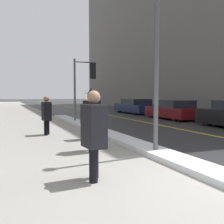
{
  "coord_description": "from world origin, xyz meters",
  "views": [
    {
      "loc": [
        -3.53,
        -3.83,
        1.6
      ],
      "look_at": [
        -0.4,
        4.0,
        1.05
      ],
      "focal_mm": 45.0,
      "sensor_mm": 36.0,
      "label": 1
    }
  ],
  "objects_px": {
    "pedestrian_in_fedora": "(92,117)",
    "parked_car_navy": "(135,106)",
    "traffic_light_near": "(86,77)",
    "fire_hydrant": "(102,125)",
    "pedestrian_trailing": "(86,116)",
    "parked_car_maroon": "(174,110)",
    "pedestrian_in_glasses": "(47,113)",
    "lamp_post": "(157,28)",
    "pedestrian_nearside": "(94,131)"
  },
  "relations": [
    {
      "from": "fire_hydrant",
      "to": "parked_car_navy",
      "type": "bearing_deg",
      "value": 57.1
    },
    {
      "from": "lamp_post",
      "to": "fire_hydrant",
      "type": "bearing_deg",
      "value": 89.23
    },
    {
      "from": "pedestrian_in_fedora",
      "to": "parked_car_navy",
      "type": "relative_size",
      "value": 0.38
    },
    {
      "from": "pedestrian_in_glasses",
      "to": "traffic_light_near",
      "type": "bearing_deg",
      "value": 141.24
    },
    {
      "from": "parked_car_maroon",
      "to": "parked_car_navy",
      "type": "height_order",
      "value": "parked_car_maroon"
    },
    {
      "from": "pedestrian_trailing",
      "to": "fire_hydrant",
      "type": "distance_m",
      "value": 1.63
    },
    {
      "from": "pedestrian_nearside",
      "to": "pedestrian_in_fedora",
      "type": "height_order",
      "value": "pedestrian_in_fedora"
    },
    {
      "from": "pedestrian_in_glasses",
      "to": "pedestrian_trailing",
      "type": "bearing_deg",
      "value": 30.25
    },
    {
      "from": "traffic_light_near",
      "to": "pedestrian_in_fedora",
      "type": "xyz_separation_m",
      "value": [
        -2.15,
        -7.75,
        -1.55
      ]
    },
    {
      "from": "lamp_post",
      "to": "parked_car_maroon",
      "type": "height_order",
      "value": "lamp_post"
    },
    {
      "from": "pedestrian_in_glasses",
      "to": "lamp_post",
      "type": "bearing_deg",
      "value": 19.41
    },
    {
      "from": "fire_hydrant",
      "to": "lamp_post",
      "type": "bearing_deg",
      "value": -90.77
    },
    {
      "from": "pedestrian_in_glasses",
      "to": "parked_car_maroon",
      "type": "height_order",
      "value": "pedestrian_in_glasses"
    },
    {
      "from": "lamp_post",
      "to": "fire_hydrant",
      "type": "xyz_separation_m",
      "value": [
        0.06,
        4.24,
        -2.92
      ]
    },
    {
      "from": "fire_hydrant",
      "to": "pedestrian_nearside",
      "type": "bearing_deg",
      "value": -111.23
    },
    {
      "from": "pedestrian_trailing",
      "to": "parked_car_maroon",
      "type": "relative_size",
      "value": 0.35
    },
    {
      "from": "traffic_light_near",
      "to": "fire_hydrant",
      "type": "xyz_separation_m",
      "value": [
        -0.7,
        -4.59,
        -2.17
      ]
    },
    {
      "from": "lamp_post",
      "to": "parked_car_navy",
      "type": "height_order",
      "value": "lamp_post"
    },
    {
      "from": "lamp_post",
      "to": "pedestrian_in_glasses",
      "type": "relative_size",
      "value": 3.65
    },
    {
      "from": "pedestrian_nearside",
      "to": "pedestrian_in_glasses",
      "type": "distance_m",
      "value": 6.1
    },
    {
      "from": "pedestrian_nearside",
      "to": "parked_car_maroon",
      "type": "distance_m",
      "value": 13.35
    },
    {
      "from": "pedestrian_trailing",
      "to": "parked_car_navy",
      "type": "bearing_deg",
      "value": 141.66
    },
    {
      "from": "pedestrian_in_glasses",
      "to": "parked_car_navy",
      "type": "xyz_separation_m",
      "value": [
        8.59,
        9.57,
        -0.27
      ]
    },
    {
      "from": "pedestrian_nearside",
      "to": "fire_hydrant",
      "type": "height_order",
      "value": "pedestrian_nearside"
    },
    {
      "from": "lamp_post",
      "to": "pedestrian_in_fedora",
      "type": "xyz_separation_m",
      "value": [
        -1.39,
        1.08,
        -2.31
      ]
    },
    {
      "from": "pedestrian_nearside",
      "to": "pedestrian_in_glasses",
      "type": "bearing_deg",
      "value": 174.72
    },
    {
      "from": "parked_car_navy",
      "to": "pedestrian_nearside",
      "type": "bearing_deg",
      "value": 149.96
    },
    {
      "from": "pedestrian_trailing",
      "to": "pedestrian_in_glasses",
      "type": "xyz_separation_m",
      "value": [
        -1.12,
        1.61,
        0.03
      ]
    },
    {
      "from": "traffic_light_near",
      "to": "pedestrian_trailing",
      "type": "xyz_separation_m",
      "value": [
        -1.71,
        -5.77,
        -1.7
      ]
    },
    {
      "from": "pedestrian_trailing",
      "to": "pedestrian_in_glasses",
      "type": "height_order",
      "value": "pedestrian_in_glasses"
    },
    {
      "from": "traffic_light_near",
      "to": "pedestrian_in_glasses",
      "type": "xyz_separation_m",
      "value": [
        -2.83,
        -4.17,
        -1.67
      ]
    },
    {
      "from": "pedestrian_in_glasses",
      "to": "parked_car_navy",
      "type": "distance_m",
      "value": 12.86
    },
    {
      "from": "lamp_post",
      "to": "pedestrian_nearside",
      "type": "height_order",
      "value": "lamp_post"
    },
    {
      "from": "pedestrian_nearside",
      "to": "parked_car_navy",
      "type": "distance_m",
      "value": 17.91
    },
    {
      "from": "pedestrian_nearside",
      "to": "pedestrian_in_glasses",
      "type": "height_order",
      "value": "pedestrian_nearside"
    },
    {
      "from": "pedestrian_trailing",
      "to": "fire_hydrant",
      "type": "relative_size",
      "value": 2.1
    },
    {
      "from": "pedestrian_in_fedora",
      "to": "fire_hydrant",
      "type": "xyz_separation_m",
      "value": [
        1.45,
        3.16,
        -0.62
      ]
    },
    {
      "from": "parked_car_maroon",
      "to": "pedestrian_in_fedora",
      "type": "bearing_deg",
      "value": 133.84
    },
    {
      "from": "pedestrian_in_glasses",
      "to": "fire_hydrant",
      "type": "height_order",
      "value": "pedestrian_in_glasses"
    },
    {
      "from": "pedestrian_nearside",
      "to": "pedestrian_trailing",
      "type": "relative_size",
      "value": 1.13
    },
    {
      "from": "parked_car_maroon",
      "to": "fire_hydrant",
      "type": "bearing_deg",
      "value": 124.59
    },
    {
      "from": "pedestrian_trailing",
      "to": "parked_car_navy",
      "type": "distance_m",
      "value": 13.44
    },
    {
      "from": "lamp_post",
      "to": "parked_car_maroon",
      "type": "distance_m",
      "value": 11.21
    },
    {
      "from": "pedestrian_in_fedora",
      "to": "parked_car_navy",
      "type": "xyz_separation_m",
      "value": [
        7.91,
        13.15,
        -0.39
      ]
    },
    {
      "from": "lamp_post",
      "to": "pedestrian_nearside",
      "type": "bearing_deg",
      "value": -146.2
    },
    {
      "from": "traffic_light_near",
      "to": "fire_hydrant",
      "type": "distance_m",
      "value": 5.12
    },
    {
      "from": "pedestrian_nearside",
      "to": "parked_car_maroon",
      "type": "xyz_separation_m",
      "value": [
        8.64,
        10.17,
        -0.36
      ]
    },
    {
      "from": "pedestrian_in_glasses",
      "to": "parked_car_navy",
      "type": "relative_size",
      "value": 0.33
    },
    {
      "from": "parked_car_maroon",
      "to": "fire_hydrant",
      "type": "height_order",
      "value": "parked_car_maroon"
    },
    {
      "from": "traffic_light_near",
      "to": "parked_car_maroon",
      "type": "distance_m",
      "value": 6.05
    }
  ]
}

